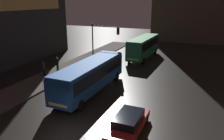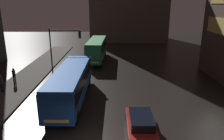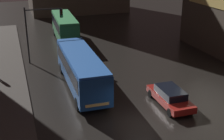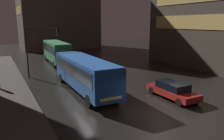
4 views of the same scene
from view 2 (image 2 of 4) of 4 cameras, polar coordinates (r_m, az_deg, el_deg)
name	(u,v)px [view 2 (image 2 of 4)]	position (r m, az deg, el deg)	size (l,w,h in m)	color
sidewalk_left	(13,91)	(24.99, -24.55, -4.90)	(4.00, 48.00, 0.15)	#47423D
bus_near	(70,82)	(20.25, -10.90, -3.04)	(2.70, 10.82, 3.08)	#194793
bus_far	(96,48)	(34.65, -4.24, 5.81)	(2.79, 9.85, 3.35)	#236B38
car_taxi	(140,124)	(15.70, 7.40, -13.81)	(1.94, 4.77, 1.38)	maroon
pedestrian_near	(0,82)	(24.53, -27.15, -2.86)	(0.51, 0.51, 1.77)	black
pedestrian_mid	(13,75)	(26.38, -24.46, -1.18)	(0.36, 0.36, 1.80)	black
traffic_light_main	(61,43)	(27.69, -13.25, 6.83)	(3.89, 0.35, 5.92)	#2D2D2D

